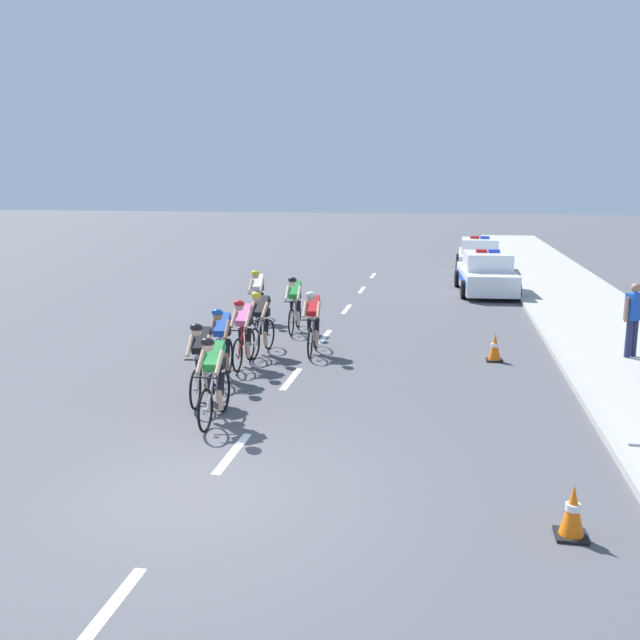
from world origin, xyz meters
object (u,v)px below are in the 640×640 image
object	(u,v)px
police_car_second	(479,256)
spectator_closest	(633,315)
cyclist_fifth	(313,321)
traffic_cone_mid	(495,348)
cyclist_lead	(214,377)
cyclist_fourth	(243,331)
cyclist_third	(222,342)
cyclist_eighth	(258,295)
police_car_nearest	(486,274)
cyclist_seventh	(295,303)
cyclist_second	(201,360)
traffic_cone_near	(573,512)
cyclist_sixth	(261,322)

from	to	relation	value
police_car_second	spectator_closest	world-z (taller)	spectator_closest
cyclist_fifth	police_car_second	bearing A→B (deg)	74.41
traffic_cone_mid	cyclist_lead	bearing A→B (deg)	-134.68
cyclist_fourth	cyclist_third	bearing A→B (deg)	-97.36
cyclist_eighth	spectator_closest	size ratio (longest dim) A/B	1.03
police_car_nearest	traffic_cone_mid	size ratio (longest dim) A/B	7.04
cyclist_third	cyclist_fourth	xyz separation A→B (m)	(0.14, 1.07, 0.00)
cyclist_eighth	police_car_second	distance (m)	14.36
cyclist_third	cyclist_seventh	world-z (taller)	same
cyclist_third	police_car_second	world-z (taller)	police_car_second
cyclist_second	cyclist_lead	bearing A→B (deg)	-60.34
cyclist_second	cyclist_seventh	size ratio (longest dim) A/B	1.00
cyclist_lead	cyclist_second	size ratio (longest dim) A/B	1.00
cyclist_eighth	police_car_nearest	world-z (taller)	police_car_nearest
police_car_second	traffic_cone_near	bearing A→B (deg)	-89.88
cyclist_seventh	cyclist_sixth	bearing A→B (deg)	-95.18
traffic_cone_near	traffic_cone_mid	xyz separation A→B (m)	(-0.36, 7.93, 0.00)
cyclist_second	spectator_closest	distance (m)	9.57
cyclist_second	cyclist_eighth	xyz separation A→B (m)	(-0.94, 7.28, 0.00)
police_car_second	cyclist_fifth	bearing A→B (deg)	-105.59
cyclist_eighth	spectator_closest	xyz separation A→B (m)	(9.44, -2.89, 0.30)
police_car_second	cyclist_eighth	bearing A→B (deg)	-118.07
cyclist_second	cyclist_third	world-z (taller)	same
cyclist_third	spectator_closest	xyz separation A→B (m)	(8.58, 2.96, 0.30)
cyclist_fourth	police_car_nearest	bearing A→B (deg)	62.98
cyclist_second	cyclist_third	size ratio (longest dim) A/B	1.00
cyclist_sixth	police_car_second	bearing A→B (deg)	70.93
cyclist_eighth	traffic_cone_near	bearing A→B (deg)	-58.88
cyclist_second	cyclist_eighth	world-z (taller)	same
cyclist_lead	traffic_cone_near	size ratio (longest dim) A/B	2.69
cyclist_second	police_car_nearest	bearing A→B (deg)	67.13
cyclist_second	traffic_cone_mid	world-z (taller)	cyclist_second
cyclist_second	cyclist_fifth	distance (m)	4.09
cyclist_second	cyclist_fifth	world-z (taller)	same
cyclist_second	spectator_closest	bearing A→B (deg)	27.29
cyclist_sixth	cyclist_seventh	distance (m)	2.58
cyclist_fifth	traffic_cone_mid	world-z (taller)	cyclist_fifth
cyclist_second	cyclist_third	bearing A→B (deg)	93.37
cyclist_second	police_car_nearest	world-z (taller)	police_car_nearest
cyclist_third	cyclist_second	bearing A→B (deg)	-86.63
police_car_nearest	traffic_cone_near	world-z (taller)	police_car_nearest
cyclist_eighth	spectator_closest	distance (m)	9.88
cyclist_seventh	traffic_cone_near	xyz separation A→B (m)	(5.48, -10.15, -0.48)
cyclist_second	police_car_second	world-z (taller)	police_car_second
cyclist_sixth	cyclist_third	bearing A→B (deg)	-96.42
cyclist_fifth	traffic_cone_near	size ratio (longest dim) A/B	2.69
cyclist_lead	traffic_cone_mid	bearing A→B (deg)	45.32
cyclist_fourth	police_car_nearest	xyz separation A→B (m)	(5.76, 11.30, -0.11)
police_car_nearest	cyclist_second	bearing A→B (deg)	-112.87
traffic_cone_mid	spectator_closest	bearing A→B (deg)	8.63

